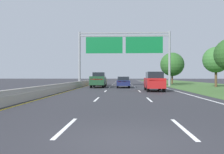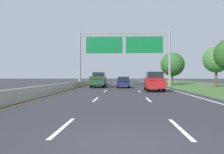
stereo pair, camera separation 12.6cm
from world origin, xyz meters
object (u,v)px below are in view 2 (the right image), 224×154
Objects in this scene: car_red_right_lane_suv at (154,81)px; roadside_tree_far at (173,64)px; pickup_truck_darkgreen at (98,80)px; overhead_sign_gantry at (124,47)px; roadside_tree_mid at (216,60)px; car_gold_left_lane_sedan at (101,81)px; car_navy_centre_lane_sedan at (123,82)px.

car_red_right_lane_suv is 24.89m from roadside_tree_far.
pickup_truck_darkgreen is at bearing -131.91° from roadside_tree_far.
pickup_truck_darkgreen is at bearing -132.72° from overhead_sign_gantry.
roadside_tree_mid reaches higher than car_red_right_lane_suv.
roadside_tree_far is (10.23, 11.51, -2.23)m from overhead_sign_gantry.
pickup_truck_darkgreen is (-3.79, -4.11, -5.28)m from overhead_sign_gantry.
car_red_right_lane_suv is at bearing -155.83° from car_gold_left_lane_sedan.
overhead_sign_gantry reaches higher than car_gold_left_lane_sedan.
roadside_tree_mid is 0.92× the size of roadside_tree_far.
car_red_right_lane_suv is 1.08× the size of car_navy_centre_lane_sedan.
pickup_truck_darkgreen is 17.96m from roadside_tree_mid.
car_red_right_lane_suv is 8.10m from car_navy_centre_lane_sedan.
car_navy_centre_lane_sedan is 0.73× the size of roadside_tree_mid.
pickup_truck_darkgreen is at bearing -174.02° from roadside_tree_mid.
car_gold_left_lane_sedan is at bearing 163.26° from roadside_tree_mid.
roadside_tree_far is (7.04, 23.68, 3.02)m from car_red_right_lane_suv.
car_red_right_lane_suv is (7.22, -15.28, 0.28)m from car_gold_left_lane_sedan.
overhead_sign_gantry reaches higher than car_red_right_lane_suv.
overhead_sign_gantry is 2.78× the size of pickup_truck_darkgreen.
roadside_tree_mid reaches higher than pickup_truck_darkgreen.
overhead_sign_gantry reaches higher than pickup_truck_darkgreen.
overhead_sign_gantry reaches higher than car_navy_centre_lane_sedan.
roadside_tree_far is (14.02, 15.61, 3.04)m from pickup_truck_darkgreen.
car_navy_centre_lane_sedan is (3.64, -0.69, -0.26)m from pickup_truck_darkgreen.
roadside_tree_far is at bearing 48.38° from overhead_sign_gantry.
car_navy_centre_lane_sedan is 19.61m from roadside_tree_far.
overhead_sign_gantry is 7.52m from car_gold_left_lane_sedan.
car_gold_left_lane_sedan is 0.67× the size of roadside_tree_far.
roadside_tree_far is (10.38, 16.30, 3.30)m from car_navy_centre_lane_sedan.
roadside_tree_far is (-3.59, 13.77, 0.02)m from roadside_tree_mid.
car_gold_left_lane_sedan is 0.73× the size of roadside_tree_mid.
overhead_sign_gantry is 3.18× the size of car_red_right_lane_suv.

